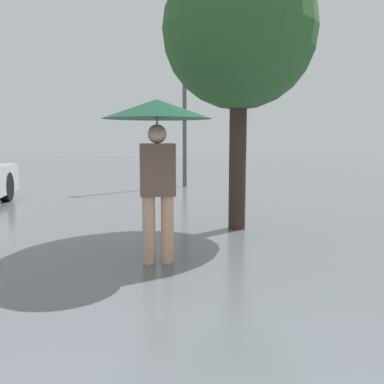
{
  "coord_description": "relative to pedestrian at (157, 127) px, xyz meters",
  "views": [
    {
      "loc": [
        0.26,
        -0.86,
        1.43
      ],
      "look_at": [
        0.98,
        3.85,
        0.8
      ],
      "focal_mm": 40.0,
      "sensor_mm": 36.0,
      "label": 1
    }
  ],
  "objects": [
    {
      "name": "pedestrian",
      "position": [
        0.0,
        0.0,
        0.0
      ],
      "size": [
        1.2,
        1.2,
        1.82
      ],
      "color": "tan",
      "rests_on": "ground_plane"
    },
    {
      "name": "tree",
      "position": [
        1.33,
        1.62,
        1.41
      ],
      "size": [
        2.27,
        2.27,
        4.08
      ],
      "color": "#38281E",
      "rests_on": "ground_plane"
    },
    {
      "name": "street_lamp",
      "position": [
        1.29,
        7.34,
        1.36
      ],
      "size": [
        0.29,
        0.29,
        4.68
      ],
      "color": "#515456",
      "rests_on": "ground_plane"
    }
  ]
}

